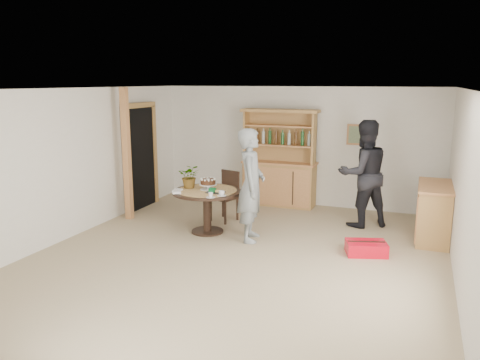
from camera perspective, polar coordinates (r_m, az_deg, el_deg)
name	(u,v)px	position (r m, az deg, el deg)	size (l,w,h in m)	color
ground	(236,259)	(7.11, -0.45, -9.56)	(7.00, 7.00, 0.00)	tan
room_shell	(237,143)	(6.68, -0.42, 4.49)	(6.04, 7.04, 2.52)	white
doorway	(140,155)	(9.88, -12.09, 2.96)	(0.13, 1.10, 2.18)	black
pine_post	(127,155)	(9.07, -13.64, 3.02)	(0.12, 0.12, 2.50)	tan
hutch	(279,173)	(9.97, 4.83, 0.83)	(1.62, 0.54, 2.04)	tan
sideboard	(434,212)	(8.43, 22.54, -3.65)	(0.54, 1.26, 0.94)	tan
dining_table	(207,199)	(8.15, -4.04, -2.30)	(1.20, 1.20, 0.76)	black
dining_chair	(227,192)	(8.89, -1.63, -1.52)	(0.53, 0.53, 0.95)	black
birthday_cake	(208,183)	(8.13, -3.92, -0.32)	(0.30, 0.30, 0.20)	white
flower_vase	(190,176)	(8.26, -6.13, 0.46)	(0.38, 0.33, 0.42)	#3F7233
gift_tray	(215,191)	(7.91, -3.04, -1.38)	(0.30, 0.20, 0.08)	black
coffee_cup_a	(222,193)	(7.69, -2.25, -1.65)	(0.15, 0.15, 0.09)	silver
coffee_cup_b	(211,195)	(7.59, -3.60, -1.88)	(0.15, 0.15, 0.08)	silver
napkins	(177,191)	(8.02, -7.67, -1.36)	(0.24, 0.33, 0.03)	white
teen_boy	(251,185)	(7.66, 1.36, -0.65)	(0.68, 0.45, 1.87)	gray
adult_person	(363,174)	(8.72, 14.80, 0.75)	(0.94, 0.74, 1.94)	black
red_suitcase	(366,248)	(7.49, 15.12, -8.02)	(0.69, 0.56, 0.21)	red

